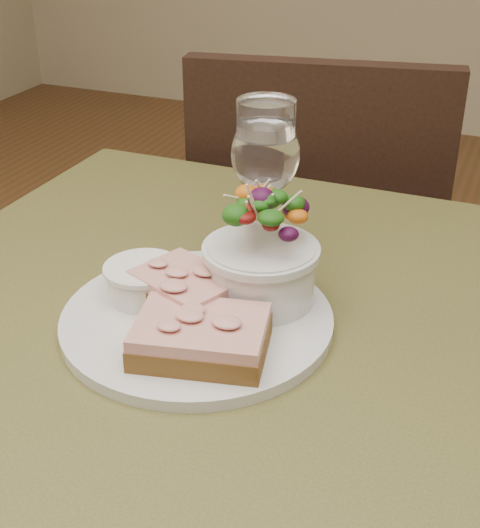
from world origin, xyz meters
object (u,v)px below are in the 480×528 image
at_px(sandwich_front, 201,337).
at_px(ramekin, 143,279).
at_px(salad_bowl, 261,248).
at_px(sandwich_back, 186,288).
at_px(wine_glass, 265,159).
at_px(cafe_table, 237,406).
at_px(dinner_plate, 197,319).
at_px(chair_far, 316,337).

xyz_separation_m(sandwich_front, ramekin, (-0.10, 0.07, 0.00)).
bearing_deg(salad_bowl, sandwich_back, -144.28).
bearing_deg(sandwich_front, ramekin, 132.80).
bearing_deg(wine_glass, sandwich_front, -84.90).
height_order(sandwich_front, salad_bowl, salad_bowl).
bearing_deg(sandwich_back, ramekin, -161.66).
height_order(cafe_table, sandwich_front, sandwich_front).
bearing_deg(cafe_table, dinner_plate, -164.29).
height_order(cafe_table, chair_far, chair_far).
xyz_separation_m(chair_far, sandwich_back, (0.04, -0.66, 0.49)).
bearing_deg(sandwich_front, chair_far, 84.58).
xyz_separation_m(sandwich_front, wine_glass, (-0.02, 0.21, 0.09)).
bearing_deg(salad_bowl, chair_far, 99.78).
bearing_deg(sandwich_front, wine_glass, 82.65).
height_order(dinner_plate, sandwich_front, sandwich_front).
bearing_deg(wine_glass, salad_bowl, -71.15).
xyz_separation_m(chair_far, wine_glass, (0.07, -0.51, 0.58)).
distance_m(ramekin, wine_glass, 0.19).
relative_size(dinner_plate, salad_bowl, 2.15).
bearing_deg(wine_glass, dinner_plate, -94.25).
height_order(sandwich_back, ramekin, sandwich_back).
bearing_deg(ramekin, dinner_plate, -9.86).
relative_size(cafe_table, sandwich_front, 5.86).
xyz_separation_m(sandwich_front, sandwich_back, (-0.05, 0.06, 0.01)).
relative_size(ramekin, salad_bowl, 0.59).
bearing_deg(chair_far, sandwich_back, 83.31).
bearing_deg(salad_bowl, dinner_plate, -132.01).
xyz_separation_m(chair_far, dinner_plate, (0.06, -0.67, 0.46)).
distance_m(cafe_table, dinner_plate, 0.11).
bearing_deg(cafe_table, wine_glass, 100.25).
bearing_deg(wine_glass, cafe_table, -79.75).
relative_size(cafe_table, chair_far, 0.89).
distance_m(cafe_table, wine_glass, 0.27).
distance_m(dinner_plate, salad_bowl, 0.10).
height_order(chair_far, salad_bowl, chair_far).
relative_size(cafe_table, ramekin, 10.72).
xyz_separation_m(ramekin, wine_glass, (0.08, 0.15, 0.09)).
distance_m(cafe_table, ramekin, 0.17).
height_order(chair_far, wine_glass, wine_glass).
distance_m(sandwich_front, ramekin, 0.12).
xyz_separation_m(sandwich_back, wine_glass, (0.03, 0.15, 0.09)).
height_order(salad_bowl, wine_glass, wine_glass).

